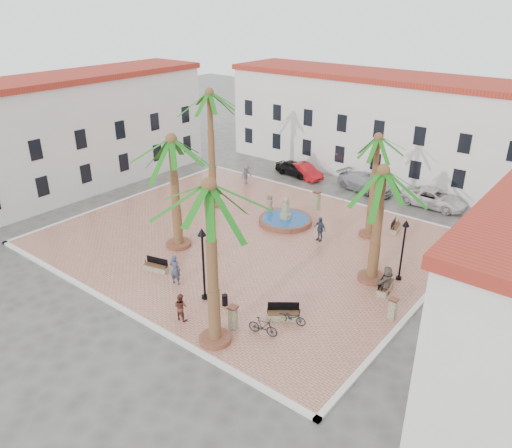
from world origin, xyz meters
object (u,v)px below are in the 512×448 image
Objects in this scene: bicycle_a at (292,317)px; pedestrian_fountain_b at (320,229)px; lamppost_e at (404,240)px; cyclist_b at (181,307)px; cyclist_a at (175,270)px; bench_s at (156,267)px; car_silver at (365,183)px; palm_e at (382,185)px; bollard_se at (233,317)px; pedestrian_east at (386,281)px; palm_nw at (210,105)px; bench_se at (283,315)px; bench_ne at (395,228)px; pedestrian_north at (246,174)px; palm_ne at (377,149)px; bollard_e at (393,308)px; fountain at (285,219)px; car_black at (295,168)px; litter_bin at (225,300)px; palm_s at (210,204)px; car_white at (433,198)px; pedestrian_fountain_a at (270,203)px; bench_e at (385,287)px; bollard_n at (317,200)px; palm_sw at (172,153)px; bicycle_b at (263,326)px; lamppost_s at (203,252)px; car_red at (304,171)px.

bicycle_a is 10.31m from pedestrian_fountain_b.
cyclist_b is (-7.43, -11.26, -1.92)m from lamppost_e.
bench_s is at bearing -25.09° from cyclist_a.
palm_e is at bearing -139.57° from car_silver.
palm_e is 5.54× the size of bollard_se.
pedestrian_east is at bearing -137.27° from car_silver.
bench_s is 21.68m from car_silver.
palm_nw is 6.08× the size of bicycle_a.
bench_s is 2.25m from cyclist_a.
bench_ne is at bearing 52.25° from bench_se.
palm_ne is at bearing -92.93° from pedestrian_north.
pedestrian_north is at bearing 149.71° from bollard_e.
bicycle_a is (7.77, -10.35, 0.13)m from fountain.
litter_bin is at bearing -150.57° from car_black.
litter_bin is (-1.74, 2.69, -7.13)m from palm_s.
bench_ne is 0.40× the size of car_black.
cyclist_a is 0.37× the size of car_white.
bollard_se is 0.86× the size of pedestrian_fountain_a.
bench_e is at bearing -92.83° from lamppost_e.
cyclist_a reaches higher than cyclist_b.
bollard_n is (-9.86, 8.09, 0.52)m from bench_e.
palm_sw is 4.30× the size of pedestrian_east.
palm_sw is at bearing -152.50° from pedestrian_north.
cyclist_a reaches higher than bicycle_a.
bicycle_b is at bearing -166.99° from cyclist_b.
lamppost_e is at bearing 48.81° from lamppost_s.
bench_s is 1.09× the size of bicycle_a.
bicycle_b is at bearing -130.30° from bollard_e.
bicycle_b reaches higher than bicycle_a.
bench_ne is 0.31× the size of car_white.
pedestrian_fountain_b is at bearing -111.01° from pedestrian_east.
bench_e is (12.37, 6.87, 0.02)m from bench_s.
palm_e reaches higher than bench_s.
lamppost_e is 13.62m from cyclist_b.
bicycle_b is 8.11m from pedestrian_east.
bollard_n is 16.03m from bicycle_a.
bollard_n is 6.51m from car_silver.
bollard_e reaches higher than bench_ne.
palm_s is 4.52× the size of cyclist_a.
palm_e is 4.49× the size of bench_ne.
bicycle_b is at bearing -7.15° from lamppost_s.
car_red is at bearing 94.18° from palm_sw.
lamppost_s is 11.93m from lamppost_e.
bicycle_a is 14.99m from pedestrian_fountain_a.
litter_bin is at bearing 64.48° from bicycle_b.
bench_s reaches higher than bench_ne.
palm_s is at bearing 137.70° from cyclist_a.
bicycle_b is (7.14, -12.03, 0.21)m from fountain.
bicycle_a is at bearing -107.92° from lamppost_e.
pedestrian_fountain_b reaches higher than bicycle_a.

